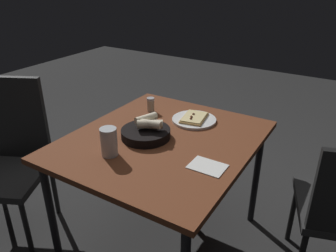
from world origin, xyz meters
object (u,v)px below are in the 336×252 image
(pizza_plate, at_px, (194,119))
(pepper_shaker, at_px, (151,105))
(beer_glass, at_px, (109,144))
(dining_table, at_px, (162,149))
(bread_basket, at_px, (146,132))
(chair_far, at_px, (9,152))

(pizza_plate, distance_m, pepper_shaker, 0.30)
(beer_glass, bearing_deg, dining_table, 66.02)
(bread_basket, bearing_deg, dining_table, 25.37)
(bread_basket, height_order, chair_far, chair_far)
(pizza_plate, height_order, beer_glass, beer_glass)
(pizza_plate, height_order, bread_basket, bread_basket)
(bread_basket, xyz_separation_m, chair_far, (-0.80, -0.29, -0.22))
(dining_table, bearing_deg, pizza_plate, 81.67)
(pepper_shaker, xyz_separation_m, chair_far, (-0.62, -0.59, -0.22))
(pepper_shaker, height_order, chair_far, chair_far)
(bread_basket, bearing_deg, beer_glass, -101.00)
(pizza_plate, bearing_deg, chair_far, -146.41)
(chair_far, bearing_deg, beer_glass, 4.32)
(beer_glass, xyz_separation_m, pepper_shaker, (-0.13, 0.54, -0.02))
(bread_basket, xyz_separation_m, pepper_shaker, (-0.18, 0.30, 0.01))
(dining_table, xyz_separation_m, pizza_plate, (0.04, 0.28, 0.07))
(pizza_plate, bearing_deg, dining_table, -98.33)
(dining_table, distance_m, chair_far, 0.94)
(beer_glass, bearing_deg, chair_far, -175.68)
(dining_table, xyz_separation_m, bread_basket, (-0.08, -0.04, 0.10))
(bread_basket, height_order, beer_glass, beer_glass)
(bread_basket, height_order, pepper_shaker, bread_basket)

